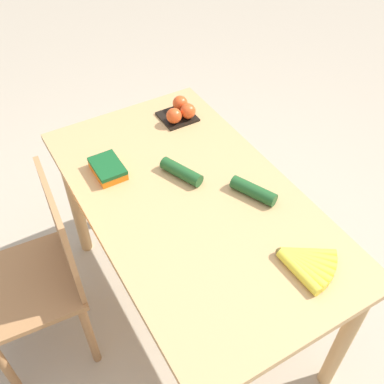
# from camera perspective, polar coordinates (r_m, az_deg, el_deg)

# --- Properties ---
(ground_plane) EXTENTS (12.00, 12.00, 0.00)m
(ground_plane) POSITION_cam_1_polar(r_m,az_deg,el_deg) (2.31, 0.00, -14.16)
(ground_plane) COLOR #B7A88E
(dining_table) EXTENTS (1.34, 0.76, 0.77)m
(dining_table) POSITION_cam_1_polar(r_m,az_deg,el_deg) (1.78, 0.00, -3.28)
(dining_table) COLOR tan
(dining_table) RESTS_ON ground_plane
(chair) EXTENTS (0.45, 0.43, 0.91)m
(chair) POSITION_cam_1_polar(r_m,az_deg,el_deg) (1.92, -18.68, -10.04)
(chair) COLOR #A87547
(chair) RESTS_ON ground_plane
(banana_bunch) EXTENTS (0.20, 0.18, 0.04)m
(banana_bunch) POSITION_cam_1_polar(r_m,az_deg,el_deg) (1.53, 14.11, -8.72)
(banana_bunch) COLOR brown
(banana_bunch) RESTS_ON dining_table
(tomato_pack) EXTENTS (0.15, 0.15, 0.08)m
(tomato_pack) POSITION_cam_1_polar(r_m,az_deg,el_deg) (2.07, -1.52, 10.22)
(tomato_pack) COLOR black
(tomato_pack) RESTS_ON dining_table
(carrot_bag) EXTENTS (0.16, 0.11, 0.05)m
(carrot_bag) POSITION_cam_1_polar(r_m,az_deg,el_deg) (1.81, -10.66, 3.02)
(carrot_bag) COLOR orange
(carrot_bag) RESTS_ON dining_table
(cucumber_near) EXTENTS (0.19, 0.11, 0.05)m
(cucumber_near) POSITION_cam_1_polar(r_m,az_deg,el_deg) (1.76, -1.36, 2.59)
(cucumber_near) COLOR #1E5123
(cucumber_near) RESTS_ON dining_table
(cucumber_far) EXTENTS (0.19, 0.12, 0.05)m
(cucumber_far) POSITION_cam_1_polar(r_m,az_deg,el_deg) (1.70, 7.81, 0.15)
(cucumber_far) COLOR #1E5123
(cucumber_far) RESTS_ON dining_table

